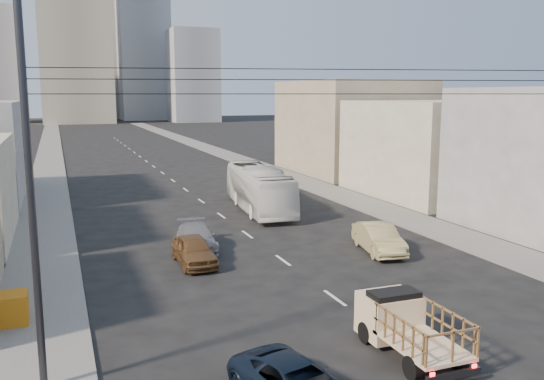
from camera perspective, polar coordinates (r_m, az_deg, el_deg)
sidewalk_left at (r=83.43m, az=-21.18°, el=2.99°), size 3.50×180.00×0.12m
sidewalk_right at (r=86.41m, az=-5.39°, el=3.80°), size 3.50×180.00×0.12m
lane_dashes at (r=67.41m, az=-11.23°, el=2.00°), size 0.15×104.00×0.01m
flatbed_pickup at (r=20.13m, az=13.26°, el=-12.66°), size 1.95×4.41×1.90m
city_bus at (r=42.83m, az=-1.29°, el=0.15°), size 3.95×11.98×3.28m
sedan_brown at (r=29.70m, az=-7.74°, el=-5.93°), size 1.75×4.33×1.47m
sedan_tan at (r=32.16m, az=10.52°, el=-4.73°), size 2.53×4.98×1.56m
sedan_grey at (r=32.39m, az=-7.50°, el=-4.70°), size 2.43×4.97×1.39m
streetlamp_left at (r=17.14m, az=-22.56°, el=1.51°), size 2.36×0.25×12.00m
overhead_wires at (r=18.05m, az=16.26°, el=10.29°), size 23.01×5.02×0.72m
crate_stack at (r=24.03m, az=-25.16°, el=-10.65°), size 1.80×1.20×1.14m
bldg_right_mid at (r=51.15m, az=15.83°, el=3.99°), size 11.00×14.00×8.00m
bldg_right_far at (r=64.86m, az=7.81°, el=6.24°), size 12.00×16.00×10.00m
high_rise_tower at (r=184.36m, az=-19.07°, el=15.68°), size 20.00×20.00×60.00m
midrise_ne at (r=200.39m, az=-12.60°, el=12.55°), size 16.00×16.00×40.00m
midrise_back at (r=214.07m, az=-16.46°, el=12.72°), size 18.00×18.00×44.00m
midrise_east at (r=182.67m, az=-7.82°, el=11.12°), size 14.00×14.00×28.00m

